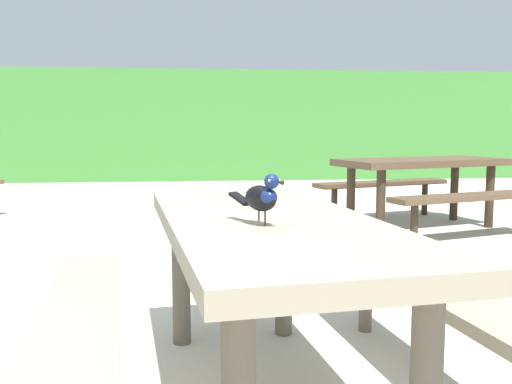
% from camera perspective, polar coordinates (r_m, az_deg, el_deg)
% --- Properties ---
extents(hedge_wall, '(28.00, 1.92, 2.19)m').
position_cam_1_polar(hedge_wall, '(12.14, -6.63, 6.67)').
color(hedge_wall, '#428438').
rests_on(hedge_wall, ground).
extents(picnic_table_foreground, '(1.89, 1.91, 0.74)m').
position_cam_1_polar(picnic_table_foreground, '(2.18, 1.32, -7.33)').
color(picnic_table_foreground, gray).
rests_on(picnic_table_foreground, ground).
extents(bird_grackle, '(0.17, 0.26, 0.18)m').
position_cam_1_polar(bird_grackle, '(1.94, 0.66, -0.46)').
color(bird_grackle, black).
rests_on(bird_grackle, picnic_table_foreground).
extents(picnic_table_mid_left, '(2.13, 2.11, 0.74)m').
position_cam_1_polar(picnic_table_mid_left, '(6.25, 16.33, 1.54)').
color(picnic_table_mid_left, brown).
rests_on(picnic_table_mid_left, ground).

